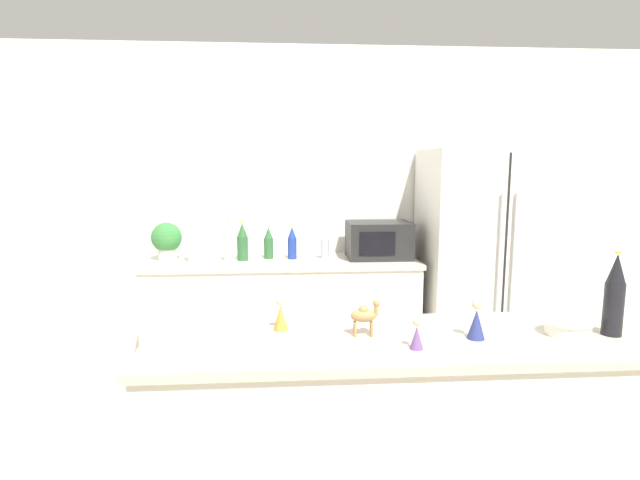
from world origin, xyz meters
TOP-DOWN VIEW (x-y plane):
  - wall_back at (0.00, 2.73)m, footprint 8.00×0.06m
  - back_counter at (-0.45, 2.40)m, footprint 2.05×0.63m
  - refrigerator at (1.11, 2.33)m, footprint 0.95×0.72m
  - bar_counter at (0.02, 0.47)m, footprint 1.96×0.58m
  - potted_plant at (-1.32, 2.44)m, footprint 0.23×0.23m
  - paper_towel_roll at (-1.09, 2.34)m, footprint 0.12×0.12m
  - microwave at (0.29, 2.42)m, footprint 0.48×0.37m
  - back_bottle_0 at (-0.56, 2.46)m, footprint 0.07×0.07m
  - back_bottle_1 at (-0.75, 2.39)m, footprint 0.08×0.08m
  - back_bottle_2 at (-0.85, 2.36)m, footprint 0.07×0.07m
  - back_bottle_3 at (-0.12, 2.42)m, footprint 0.07×0.07m
  - back_bottle_4 at (-0.37, 2.43)m, footprint 0.07×0.07m
  - wine_bottle at (0.83, 0.44)m, footprint 0.07×0.07m
  - fruit_bowl at (0.67, 0.45)m, footprint 0.18×0.18m
  - camel_figurine at (-0.13, 0.50)m, footprint 0.12×0.06m
  - wise_man_figurine_blue at (0.29, 0.43)m, footprint 0.07×0.07m
  - wise_man_figurine_crimson at (-0.45, 0.59)m, footprint 0.06×0.06m
  - wise_man_figurine_purple at (0.04, 0.34)m, footprint 0.05×0.05m

SIDE VIEW (x-z plane):
  - back_counter at x=-0.45m, z-range 0.00..0.91m
  - bar_counter at x=0.02m, z-range 0.00..0.96m
  - refrigerator at x=1.11m, z-range 0.00..1.74m
  - fruit_bowl at x=0.67m, z-range 0.97..1.02m
  - wise_man_figurine_purple at x=0.04m, z-range 0.95..1.07m
  - back_bottle_3 at x=-0.12m, z-range 0.90..1.14m
  - wise_man_figurine_crimson at x=-0.45m, z-range 0.95..1.09m
  - back_bottle_0 at x=-0.56m, z-range 0.90..1.15m
  - back_bottle_4 at x=-0.37m, z-range 0.90..1.16m
  - wise_man_figurine_blue at x=0.29m, z-range 0.95..1.11m
  - paper_towel_roll at x=-1.09m, z-range 0.91..1.18m
  - back_bottle_1 at x=-0.75m, z-range 0.90..1.19m
  - camel_figurine at x=-0.13m, z-range 0.97..1.12m
  - microwave at x=0.29m, z-range 0.91..1.19m
  - back_bottle_2 at x=-0.85m, z-range 0.90..1.21m
  - potted_plant at x=-1.32m, z-range 0.92..1.21m
  - wine_bottle at x=0.83m, z-range 0.96..1.28m
  - wall_back at x=0.00m, z-range 0.00..2.55m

